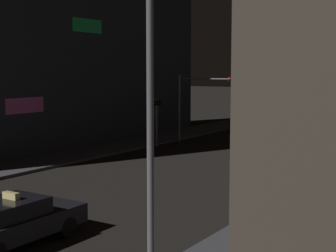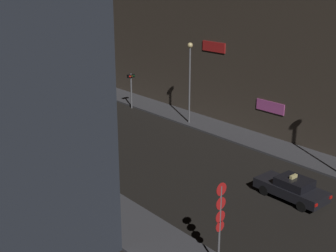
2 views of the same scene
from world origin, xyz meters
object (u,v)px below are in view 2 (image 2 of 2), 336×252
traffic_light_left_kerb (39,117)px  sign_pole_left (220,218)px  traffic_light_right_kerb (131,83)px  street_lamp_far_block (190,71)px  traffic_light_overhead (44,92)px  taxi (292,188)px

traffic_light_left_kerb → sign_pole_left: (-1.07, -20.73, 0.37)m
traffic_light_left_kerb → traffic_light_right_kerb: (11.92, 4.08, 0.26)m
traffic_light_left_kerb → traffic_light_right_kerb: size_ratio=0.89×
sign_pole_left → street_lamp_far_block: street_lamp_far_block is taller
traffic_light_overhead → sign_pole_left: (-3.00, -23.73, -0.84)m
street_lamp_far_block → sign_pole_left: bearing=-129.2°
traffic_light_overhead → sign_pole_left: size_ratio=1.13×
taxi → sign_pole_left: 9.01m
traffic_light_left_kerb → street_lamp_far_block: bearing=-15.9°
taxi → street_lamp_far_block: 16.49m
traffic_light_overhead → traffic_light_right_kerb: (9.99, 1.08, -0.95)m
traffic_light_left_kerb → street_lamp_far_block: street_lamp_far_block is taller
taxi → sign_pole_left: sign_pole_left is taller
traffic_light_right_kerb → street_lamp_far_block: (0.92, -7.74, 2.36)m
sign_pole_left → street_lamp_far_block: 22.14m
traffic_light_overhead → street_lamp_far_block: size_ratio=0.66×
traffic_light_right_kerb → taxi: bearing=-101.1°
taxi → street_lamp_far_block: (5.37, 15.00, 4.23)m
taxi → traffic_light_left_kerb: size_ratio=1.38×
traffic_light_overhead → traffic_light_left_kerb: 3.77m
traffic_light_right_kerb → sign_pole_left: (-12.99, -24.82, 0.11)m
taxi → traffic_light_overhead: size_ratio=0.92×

